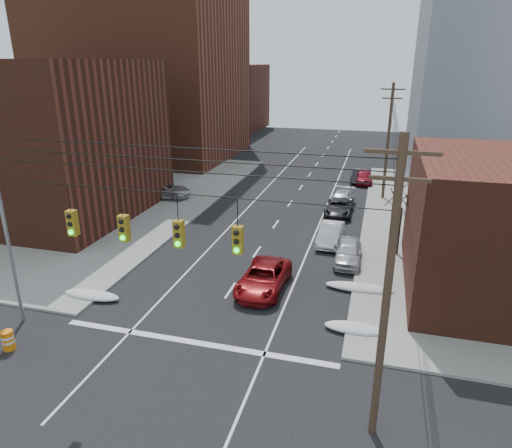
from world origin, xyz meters
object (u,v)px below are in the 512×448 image
Objects in this scene: parked_car_b at (330,234)px; lot_car_a at (112,206)px; construction_barrel at (8,340)px; lot_car_d at (117,191)px; parked_car_d at (341,200)px; red_pickup at (263,278)px; parked_car_c at (339,207)px; parked_car_e at (364,177)px; lot_car_b at (164,190)px; parked_car_f at (359,176)px; parked_car_a at (348,252)px; lot_car_c at (71,211)px.

lot_car_a is (-19.43, 1.65, 0.04)m from parked_car_b.
construction_barrel is at bearing -149.98° from lot_car_a.
lot_car_d is at bearing 166.83° from parked_car_b.
lot_car_a is 20.05m from construction_barrel.
red_pickup is at bearing -95.67° from parked_car_d.
parked_car_e is (1.60, 11.73, 0.08)m from parked_car_c.
red_pickup is 27.35m from parked_car_e.
lot_car_b is 4.66m from lot_car_d.
parked_car_e is 26.97m from lot_car_a.
parked_car_d is at bearing -57.97° from lot_car_a.
parked_car_c reaches higher than parked_car_f.
parked_car_c is 4.95× the size of construction_barrel.
parked_car_a is at bearing -84.34° from parked_car_f.
lot_car_b reaches higher than lot_car_a.
parked_car_c is 1.10× the size of parked_car_e.
parked_car_e is (1.60, 9.76, 0.01)m from parked_car_d.
construction_barrel is (-14.67, -14.27, -0.24)m from parked_car_a.
construction_barrel is (8.44, -23.37, -0.28)m from lot_car_d.
lot_car_d is at bearing -145.53° from parked_car_f.
lot_car_b is at bearing 159.44° from parked_car_b.
lot_car_a is (-20.98, 4.77, 0.02)m from parked_car_a.
parked_car_c is at bearing -90.66° from parked_car_f.
parked_car_a is 1.02× the size of lot_car_c.
lot_car_a is at bearing -145.08° from parked_car_e.
construction_barrel is at bearing -124.70° from parked_car_b.
construction_barrel is at bearing -106.89° from parked_car_f.
parked_car_e is at bearing 82.29° from parked_car_c.
parked_car_b is at bearing -88.75° from parked_car_f.
lot_car_d is (-18.57, 14.36, 0.04)m from red_pickup.
parked_car_f is 1.08× the size of lot_car_a.
parked_car_b is 1.01× the size of parked_car_e.
lot_car_d is at bearing 109.87° from construction_barrel.
parked_car_f is 4.17× the size of construction_barrel.
lot_car_b is 9.15m from lot_car_c.
parked_car_d is (-0.05, 8.83, 0.01)m from parked_car_b.
parked_car_a is at bearing -124.88° from lot_car_b.
construction_barrel is (6.31, -19.04, -0.27)m from lot_car_a.
parked_car_a is 0.90× the size of parked_car_c.
parked_car_e reaches higher than parked_car_f.
parked_car_c is at bearing -97.72° from lot_car_d.
lot_car_b is at bearing 178.88° from parked_car_c.
construction_barrel is at bearing -172.78° from lot_car_c.
lot_car_a is 3.34m from lot_car_c.
parked_car_c is 1.28× the size of lot_car_a.
lot_car_a reaches higher than construction_barrel.
lot_car_b is 1.39× the size of lot_car_d.
lot_car_a is at bearing -164.89° from parked_car_c.
lot_car_a is 0.73× the size of lot_car_b.
red_pickup is 1.04× the size of lot_car_b.
parked_car_e reaches higher than parked_car_b.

